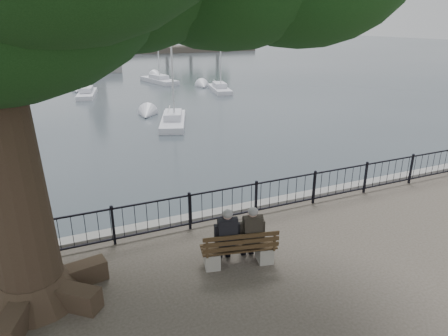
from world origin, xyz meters
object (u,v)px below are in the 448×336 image
bench (239,252)px  person_left (226,238)px  lion_monument (92,53)px  person_right (251,236)px

bench → person_left: 0.45m
person_left → lion_monument: size_ratio=0.16×
person_right → lion_monument: 49.50m
person_right → lion_monument: size_ratio=0.16×
bench → person_right: 0.47m
lion_monument → person_left: bearing=-93.2°
person_left → lion_monument: 49.41m
person_left → person_right: size_ratio=1.00×
bench → person_left: (-0.25, 0.16, 0.35)m
bench → lion_monument: (2.53, 49.48, 1.00)m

